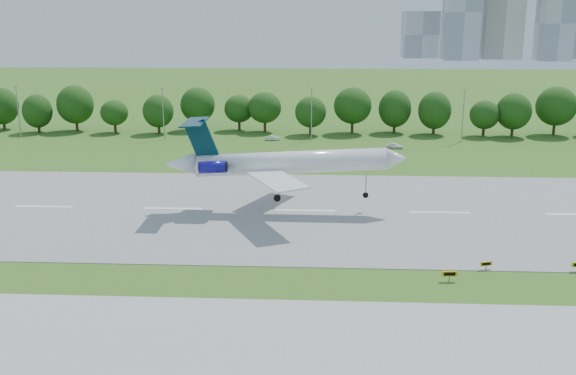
% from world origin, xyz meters
% --- Properties ---
extents(ground, '(600.00, 600.00, 0.00)m').
position_xyz_m(ground, '(0.00, 0.00, 0.00)').
color(ground, '#37641A').
rests_on(ground, ground).
extents(runway, '(400.00, 45.00, 0.08)m').
position_xyz_m(runway, '(0.00, 25.00, 0.04)').
color(runway, gray).
rests_on(runway, ground).
extents(taxiway, '(400.00, 23.00, 0.08)m').
position_xyz_m(taxiway, '(0.00, -18.00, 0.04)').
color(taxiway, '#ADADA8').
rests_on(taxiway, ground).
extents(tree_line, '(288.40, 8.40, 10.40)m').
position_xyz_m(tree_line, '(0.00, 92.00, 6.19)').
color(tree_line, '#382314').
rests_on(tree_line, ground).
extents(light_poles, '(175.90, 0.25, 12.19)m').
position_xyz_m(light_poles, '(-2.50, 82.00, 6.34)').
color(light_poles, gray).
rests_on(light_poles, ground).
extents(skyline, '(127.00, 52.00, 80.00)m').
position_xyz_m(skyline, '(100.16, 390.61, 30.46)').
color(skyline, '#B2B2B7').
rests_on(skyline, ground).
extents(airliner, '(35.59, 25.99, 11.82)m').
position_xyz_m(airliner, '(-23.97, 24.98, 7.50)').
color(airliner, white).
rests_on(airliner, ground).
extents(taxi_sign_left, '(1.72, 0.35, 1.20)m').
position_xyz_m(taxi_sign_left, '(-3.48, -0.65, 0.89)').
color(taxi_sign_left, gray).
rests_on(taxi_sign_left, ground).
extents(taxi_sign_centre, '(1.41, 0.50, 1.00)m').
position_xyz_m(taxi_sign_centre, '(1.39, 2.95, 0.74)').
color(taxi_sign_centre, gray).
rests_on(taxi_sign_centre, ground).
extents(service_vehicle_a, '(3.47, 1.67, 1.10)m').
position_xyz_m(service_vehicle_a, '(-29.07, 81.53, 0.55)').
color(service_vehicle_a, silver).
rests_on(service_vehicle_a, ground).
extents(service_vehicle_b, '(4.01, 2.54, 1.27)m').
position_xyz_m(service_vehicle_b, '(-1.44, 73.32, 0.64)').
color(service_vehicle_b, white).
rests_on(service_vehicle_b, ground).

